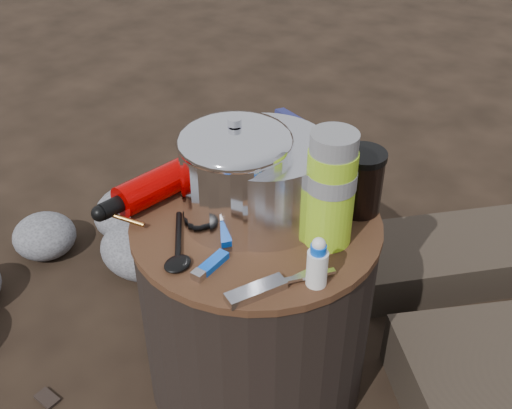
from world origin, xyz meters
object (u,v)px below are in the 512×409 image
Objects in this scene: camping_pot at (236,174)px; thermos at (330,190)px; fuel_bottle at (163,183)px; travel_mug at (361,182)px; stump at (256,303)px.

thermos is at bearing 16.28° from camping_pot.
travel_mug is at bearing 38.66° from fuel_bottle.
fuel_bottle is (-0.17, -0.03, -0.07)m from camping_pot.
thermos reaches higher than travel_mug.
camping_pot reaches higher than travel_mug.
camping_pot is at bearing -152.77° from stump.
stump is at bearing -132.39° from travel_mug.
travel_mug is (0.17, 0.17, -0.04)m from camping_pot.
travel_mug is at bearing 47.61° from stump.
camping_pot is at bearing -135.52° from travel_mug.
fuel_bottle is 0.39m from travel_mug.
stump is at bearing 21.33° from fuel_bottle.
stump is 2.35× the size of camping_pot.
fuel_bottle is at bearing -149.71° from travel_mug.
stump is 2.20× the size of thermos.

